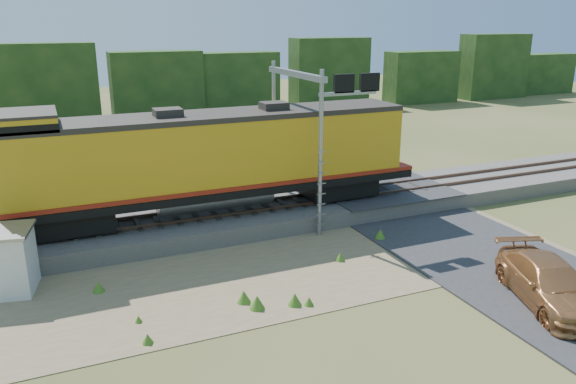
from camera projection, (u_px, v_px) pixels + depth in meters
name	position (u px, v px, depth m)	size (l,w,h in m)	color
ground	(318.00, 267.00, 23.08)	(140.00, 140.00, 0.00)	#475123
ballast	(265.00, 214.00, 28.22)	(70.00, 5.00, 0.80)	slate
rails	(265.00, 205.00, 28.07)	(70.00, 1.54, 0.16)	brown
dirt_shoulder	(269.00, 270.00, 22.75)	(26.00, 8.00, 0.03)	#8C7754
road	(445.00, 234.00, 26.36)	(7.00, 66.00, 0.86)	#38383A
tree_line_north	(148.00, 90.00, 55.47)	(130.00, 3.00, 6.50)	#173312
weed_clumps	(237.00, 281.00, 21.83)	(15.00, 6.20, 0.56)	#437220
locomotive	(208.00, 158.00, 26.20)	(20.34, 3.10, 5.25)	black
shed	(5.00, 261.00, 20.65)	(2.42, 2.42, 2.46)	silver
signal_gantry	(309.00, 107.00, 26.81)	(3.05, 6.20, 7.70)	gray
car	(550.00, 283.00, 19.92)	(2.20, 5.41, 1.57)	#B47542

